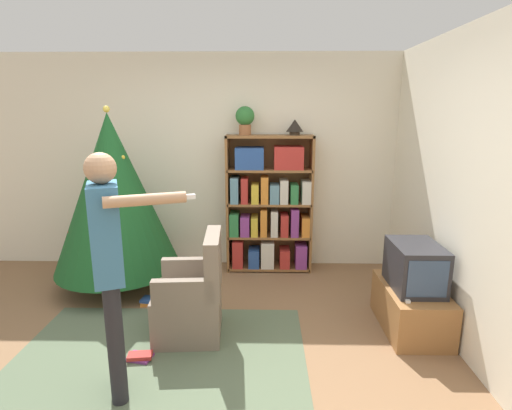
{
  "coord_description": "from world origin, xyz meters",
  "views": [
    {
      "loc": [
        0.48,
        -2.75,
        1.92
      ],
      "look_at": [
        0.4,
        0.96,
        1.05
      ],
      "focal_mm": 28.0,
      "sensor_mm": 36.0,
      "label": 1
    }
  ],
  "objects_px": {
    "christmas_tree": "(113,193)",
    "standing_person": "(110,258)",
    "armchair": "(193,300)",
    "table_lamp": "(295,126)",
    "bookshelf": "(269,206)",
    "potted_plant": "(245,118)",
    "television": "(415,266)"
  },
  "relations": [
    {
      "from": "christmas_tree",
      "to": "standing_person",
      "type": "bearing_deg",
      "value": -70.38
    },
    {
      "from": "armchair",
      "to": "table_lamp",
      "type": "relative_size",
      "value": 4.6
    },
    {
      "from": "bookshelf",
      "to": "armchair",
      "type": "bearing_deg",
      "value": -113.84
    },
    {
      "from": "bookshelf",
      "to": "christmas_tree",
      "type": "bearing_deg",
      "value": -162.22
    },
    {
      "from": "standing_person",
      "to": "christmas_tree",
      "type": "bearing_deg",
      "value": 178.4
    },
    {
      "from": "bookshelf",
      "to": "potted_plant",
      "type": "relative_size",
      "value": 5.02
    },
    {
      "from": "armchair",
      "to": "standing_person",
      "type": "xyz_separation_m",
      "value": [
        -0.38,
        -0.77,
        0.68
      ]
    },
    {
      "from": "potted_plant",
      "to": "television",
      "type": "bearing_deg",
      "value": -42.16
    },
    {
      "from": "christmas_tree",
      "to": "armchair",
      "type": "distance_m",
      "value": 1.59
    },
    {
      "from": "television",
      "to": "christmas_tree",
      "type": "bearing_deg",
      "value": 163.74
    },
    {
      "from": "television",
      "to": "potted_plant",
      "type": "bearing_deg",
      "value": 137.84
    },
    {
      "from": "television",
      "to": "christmas_tree",
      "type": "relative_size",
      "value": 0.28
    },
    {
      "from": "bookshelf",
      "to": "television",
      "type": "distance_m",
      "value": 1.9
    },
    {
      "from": "bookshelf",
      "to": "christmas_tree",
      "type": "distance_m",
      "value": 1.78
    },
    {
      "from": "bookshelf",
      "to": "table_lamp",
      "type": "distance_m",
      "value": 1.0
    },
    {
      "from": "christmas_tree",
      "to": "armchair",
      "type": "height_order",
      "value": "christmas_tree"
    },
    {
      "from": "bookshelf",
      "to": "table_lamp",
      "type": "relative_size",
      "value": 8.26
    },
    {
      "from": "bookshelf",
      "to": "potted_plant",
      "type": "bearing_deg",
      "value": 178.46
    },
    {
      "from": "bookshelf",
      "to": "television",
      "type": "xyz_separation_m",
      "value": [
        1.27,
        -1.4,
        -0.2
      ]
    },
    {
      "from": "armchair",
      "to": "standing_person",
      "type": "height_order",
      "value": "standing_person"
    },
    {
      "from": "television",
      "to": "potted_plant",
      "type": "distance_m",
      "value": 2.43
    },
    {
      "from": "bookshelf",
      "to": "standing_person",
      "type": "xyz_separation_m",
      "value": [
        -1.05,
        -2.3,
        0.2
      ]
    },
    {
      "from": "television",
      "to": "table_lamp",
      "type": "xyz_separation_m",
      "value": [
        -0.98,
        1.4,
        1.15
      ]
    },
    {
      "from": "television",
      "to": "standing_person",
      "type": "relative_size",
      "value": 0.33
    },
    {
      "from": "armchair",
      "to": "potted_plant",
      "type": "xyz_separation_m",
      "value": [
        0.39,
        1.54,
        1.52
      ]
    },
    {
      "from": "television",
      "to": "table_lamp",
      "type": "relative_size",
      "value": 2.8
    },
    {
      "from": "table_lamp",
      "to": "television",
      "type": "bearing_deg",
      "value": -55.23
    },
    {
      "from": "potted_plant",
      "to": "table_lamp",
      "type": "xyz_separation_m",
      "value": [
        0.58,
        0.0,
        -0.09
      ]
    },
    {
      "from": "television",
      "to": "christmas_tree",
      "type": "distance_m",
      "value": 3.1
    },
    {
      "from": "television",
      "to": "armchair",
      "type": "height_order",
      "value": "armchair"
    },
    {
      "from": "christmas_tree",
      "to": "table_lamp",
      "type": "bearing_deg",
      "value": 15.48
    },
    {
      "from": "bookshelf",
      "to": "table_lamp",
      "type": "xyz_separation_m",
      "value": [
        0.29,
        0.01,
        0.95
      ]
    }
  ]
}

